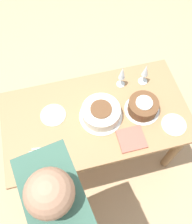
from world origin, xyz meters
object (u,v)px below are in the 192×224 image
Objects in this scene: cake_center_white at (101,113)px; wine_glass_near at (122,74)px; person_cutting at (66,212)px; wine_glass_far at (145,71)px; cake_front_chocolate at (143,107)px.

cake_center_white is 1.52× the size of wine_glass_near.
cake_center_white is 0.20× the size of person_cutting.
wine_glass_near is 1.04× the size of wine_glass_far.
cake_center_white is 0.45m from wine_glass_far.
person_cutting reaches higher than cake_front_chocolate.
cake_front_chocolate is 0.16× the size of person_cutting.
wine_glass_near is at bearing -43.70° from person_cutting.
wine_glass_far is (0.17, -0.02, -0.01)m from wine_glass_near.
wine_glass_near is 0.13× the size of person_cutting.
cake_center_white is 0.33m from wine_glass_near.
cake_front_chocolate is at bearing -71.71° from wine_glass_near.
person_cutting reaches higher than wine_glass_far.
wine_glass_near is (0.22, 0.23, 0.08)m from cake_center_white.
wine_glass_far is 1.10m from person_cutting.
cake_front_chocolate is at bearing -110.65° from wine_glass_far.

